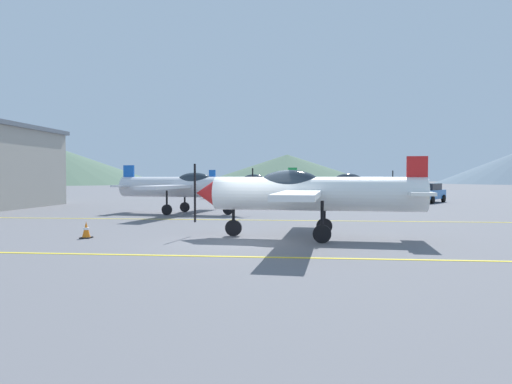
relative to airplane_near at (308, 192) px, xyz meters
The scene contains 11 objects.
ground_plane 2.72m from the airplane_near, 152.75° to the right, with size 400.00×400.00×0.00m, color slate.
apron_line_near 4.79m from the airplane_near, 115.42° to the right, with size 80.00×0.16×0.01m, color yellow.
apron_line_far 6.93m from the airplane_near, 106.71° to the left, with size 80.00×0.16×0.01m, color yellow.
airplane_near is the anchor object (origin of this frame).
airplane_mid 12.31m from the airplane_near, 125.31° to the left, with size 8.45×9.66×2.89m.
airplane_far 19.63m from the airplane_near, 82.01° to the left, with size 8.45×9.66×2.89m.
airplane_back 30.40m from the airplane_near, 100.85° to the left, with size 8.41×9.67×2.89m.
car_sedan 25.69m from the airplane_near, 66.15° to the left, with size 3.89×4.58×1.62m.
traffic_cone_front 8.02m from the airplane_near, behind, with size 0.36×0.36×0.59m.
hill_left 139.32m from the airplane_near, 124.28° to the left, with size 71.24×71.24×12.51m, color #4C6651.
hill_centerleft 154.49m from the airplane_near, 92.04° to the left, with size 64.06×64.06×10.46m, color #4C6651.
Camera 1 is at (1.69, -15.37, 2.19)m, focal length 32.08 mm.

